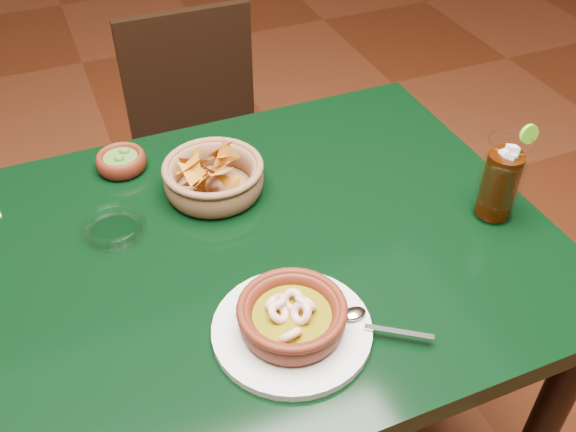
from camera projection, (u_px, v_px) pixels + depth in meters
name	position (u px, v px, depth m)	size (l,w,h in m)	color
dining_table	(212.00, 296.00, 1.15)	(1.20, 0.80, 0.75)	black
dining_chair	(206.00, 153.00, 1.82)	(0.39, 0.39, 0.83)	black
shrimp_plate	(292.00, 320.00, 0.94)	(0.31, 0.24, 0.08)	silver
chip_basket	(213.00, 177.00, 1.20)	(0.22, 0.22, 0.12)	brown
guacamole_ramekin	(121.00, 161.00, 1.26)	(0.12, 0.12, 0.04)	#4C170C
cola_drink	(501.00, 180.00, 1.12)	(0.16, 0.16, 0.18)	white
glass_ashtray	(113.00, 228.00, 1.12)	(0.12, 0.12, 0.03)	white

